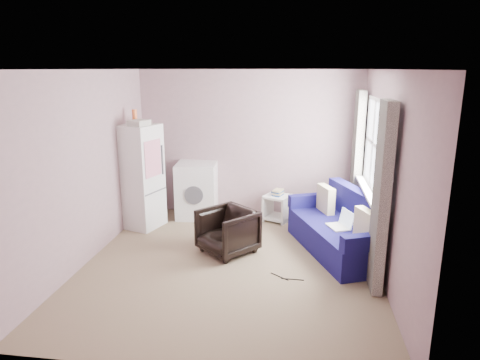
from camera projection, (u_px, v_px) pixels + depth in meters
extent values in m
cube|color=#8B755B|center=(230.00, 265.00, 5.66)|extent=(3.80, 4.20, 0.02)
cube|color=silver|center=(229.00, 68.00, 5.02)|extent=(3.80, 4.20, 0.02)
cube|color=gray|center=(249.00, 144.00, 7.36)|extent=(3.80, 0.02, 2.50)
cube|color=gray|center=(186.00, 236.00, 3.32)|extent=(3.80, 0.02, 2.50)
cube|color=gray|center=(86.00, 168.00, 5.59)|extent=(0.02, 4.20, 2.50)
cube|color=gray|center=(388.00, 178.00, 5.09)|extent=(0.02, 4.20, 2.50)
cube|color=white|center=(377.00, 147.00, 5.70)|extent=(0.01, 1.60, 1.20)
imported|color=black|center=(227.00, 229.00, 5.94)|extent=(0.92, 0.92, 0.69)
cube|color=silver|center=(140.00, 177.00, 6.84)|extent=(0.72, 0.72, 1.67)
cube|color=#4D4D55|center=(156.00, 192.00, 6.77)|extent=(0.17, 0.51, 0.02)
cube|color=#4D4D55|center=(162.00, 160.00, 6.83)|extent=(0.03, 0.03, 0.48)
cube|color=white|center=(153.00, 158.00, 6.61)|extent=(0.13, 0.38, 0.57)
cylinder|color=orange|center=(135.00, 117.00, 6.67)|extent=(0.10, 0.10, 0.23)
cube|color=#B7B6AC|center=(139.00, 123.00, 6.49)|extent=(0.32, 0.35, 0.09)
cube|color=silver|center=(197.00, 190.00, 7.40)|extent=(0.72, 0.72, 0.95)
cube|color=#4D4D55|center=(196.00, 165.00, 7.26)|extent=(0.67, 0.65, 0.06)
cylinder|color=#4D4D55|center=(194.00, 195.00, 7.07)|extent=(0.31, 0.05, 0.31)
cube|color=white|center=(278.00, 196.00, 7.20)|extent=(0.52, 0.52, 0.04)
cube|color=white|center=(277.00, 217.00, 7.29)|extent=(0.52, 0.52, 0.04)
cube|color=white|center=(268.00, 206.00, 7.34)|extent=(0.19, 0.38, 0.44)
cube|color=white|center=(287.00, 209.00, 7.16)|extent=(0.19, 0.38, 0.44)
cube|color=navy|center=(278.00, 195.00, 7.19)|extent=(0.20, 0.23, 0.03)
cube|color=tan|center=(278.00, 193.00, 7.18)|extent=(0.19, 0.23, 0.03)
cube|color=navy|center=(277.00, 192.00, 7.18)|extent=(0.21, 0.23, 0.03)
cube|color=tan|center=(278.00, 190.00, 7.16)|extent=(0.18, 0.23, 0.03)
cube|color=navy|center=(339.00, 238.00, 6.02)|extent=(1.46, 1.98, 0.40)
cube|color=navy|center=(362.00, 208.00, 5.99)|extent=(0.84, 1.73, 0.44)
cube|color=navy|center=(374.00, 242.00, 5.13)|extent=(0.84, 0.45, 0.20)
cube|color=navy|center=(315.00, 200.00, 6.75)|extent=(0.84, 0.45, 0.20)
cube|color=beige|center=(366.00, 225.00, 5.39)|extent=(0.26, 0.41, 0.40)
cube|color=beige|center=(326.00, 199.00, 6.47)|extent=(0.26, 0.41, 0.40)
cube|color=white|center=(338.00, 227.00, 5.85)|extent=(0.34, 0.39, 0.02)
cube|color=silver|center=(347.00, 218.00, 5.85)|extent=(0.18, 0.33, 0.22)
cube|color=white|center=(369.00, 192.00, 5.87)|extent=(0.14, 1.70, 0.04)
cube|color=white|center=(372.00, 190.00, 5.85)|extent=(0.02, 1.68, 0.05)
cube|color=white|center=(376.00, 147.00, 5.70)|extent=(0.02, 1.68, 0.05)
cube|color=white|center=(380.00, 101.00, 5.55)|extent=(0.02, 1.68, 0.05)
cube|color=white|center=(388.00, 159.00, 4.93)|extent=(0.02, 0.05, 1.20)
cube|color=white|center=(380.00, 150.00, 5.44)|extent=(0.02, 0.05, 1.20)
cube|color=white|center=(373.00, 143.00, 5.96)|extent=(0.02, 0.05, 1.20)
cube|color=white|center=(367.00, 137.00, 6.47)|extent=(0.02, 0.05, 1.20)
cube|color=beige|center=(381.00, 199.00, 4.78)|extent=(0.12, 0.46, 2.18)
cube|color=beige|center=(357.00, 159.00, 6.85)|extent=(0.12, 0.46, 2.18)
cylinder|color=black|center=(292.00, 279.00, 5.24)|extent=(0.28, 0.02, 0.01)
cylinder|color=black|center=(280.00, 277.00, 5.31)|extent=(0.23, 0.18, 0.01)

